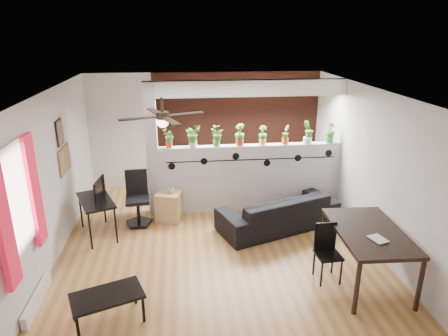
# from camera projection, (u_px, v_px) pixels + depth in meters

# --- Properties ---
(room_shell) EXTENTS (6.30, 7.10, 2.90)m
(room_shell) POSITION_uv_depth(u_px,v_px,m) (217.00, 176.00, 6.30)
(room_shell) COLOR olive
(room_shell) RESTS_ON ground
(partition_wall) EXTENTS (3.60, 0.18, 1.35)m
(partition_wall) POSITION_uv_depth(u_px,v_px,m) (250.00, 177.00, 8.00)
(partition_wall) COLOR #BCBCC1
(partition_wall) RESTS_ON ground
(ceiling_header) EXTENTS (3.60, 0.18, 0.30)m
(ceiling_header) POSITION_uv_depth(u_px,v_px,m) (252.00, 88.00, 7.41)
(ceiling_header) COLOR white
(ceiling_header) RESTS_ON room_shell
(pier_column) EXTENTS (0.22, 0.20, 2.60)m
(pier_column) POSITION_uv_depth(u_px,v_px,m) (152.00, 151.00, 7.60)
(pier_column) COLOR #BCBCC1
(pier_column) RESTS_ON ground
(brick_panel) EXTENTS (3.90, 0.05, 2.60)m
(brick_panel) POSITION_uv_depth(u_px,v_px,m) (240.00, 129.00, 9.17)
(brick_panel) COLOR #97402C
(brick_panel) RESTS_ON ground
(vine_decal) EXTENTS (3.31, 0.01, 0.30)m
(vine_decal) POSITION_uv_depth(u_px,v_px,m) (252.00, 160.00, 7.78)
(vine_decal) COLOR black
(vine_decal) RESTS_ON partition_wall
(window_assembly) EXTENTS (0.09, 1.30, 1.55)m
(window_assembly) POSITION_uv_depth(u_px,v_px,m) (18.00, 202.00, 4.85)
(window_assembly) COLOR white
(window_assembly) RESTS_ON room_shell
(baseboard_heater) EXTENTS (0.08, 1.00, 0.18)m
(baseboard_heater) POSITION_uv_depth(u_px,v_px,m) (37.00, 299.00, 5.32)
(baseboard_heater) COLOR silver
(baseboard_heater) RESTS_ON ground
(corkboard) EXTENTS (0.03, 0.60, 0.45)m
(corkboard) POSITION_uv_depth(u_px,v_px,m) (65.00, 160.00, 6.91)
(corkboard) COLOR olive
(corkboard) RESTS_ON room_shell
(framed_art) EXTENTS (0.03, 0.34, 0.44)m
(framed_art) POSITION_uv_depth(u_px,v_px,m) (60.00, 132.00, 6.70)
(framed_art) COLOR #8C7259
(framed_art) RESTS_ON room_shell
(ceiling_fan) EXTENTS (1.19, 1.19, 0.43)m
(ceiling_fan) POSITION_uv_depth(u_px,v_px,m) (162.00, 118.00, 5.60)
(ceiling_fan) COLOR black
(ceiling_fan) RESTS_ON room_shell
(potted_plant_0) EXTENTS (0.22, 0.22, 0.36)m
(potted_plant_0) POSITION_uv_depth(u_px,v_px,m) (169.00, 138.00, 7.55)
(potted_plant_0) COLOR #C43B17
(potted_plant_0) RESTS_ON partition_wall
(potted_plant_1) EXTENTS (0.29, 0.27, 0.44)m
(potted_plant_1) POSITION_uv_depth(u_px,v_px,m) (193.00, 135.00, 7.58)
(potted_plant_1) COLOR silver
(potted_plant_1) RESTS_ON partition_wall
(potted_plant_2) EXTENTS (0.24, 0.23, 0.39)m
(potted_plant_2) POSITION_uv_depth(u_px,v_px,m) (216.00, 136.00, 7.64)
(potted_plant_2) COLOR #3B8731
(potted_plant_2) RESTS_ON partition_wall
(potted_plant_3) EXTENTS (0.28, 0.27, 0.43)m
(potted_plant_3) POSITION_uv_depth(u_px,v_px,m) (240.00, 134.00, 7.68)
(potted_plant_3) COLOR red
(potted_plant_3) RESTS_ON partition_wall
(potted_plant_4) EXTENTS (0.20, 0.16, 0.38)m
(potted_plant_4) POSITION_uv_depth(u_px,v_px,m) (263.00, 135.00, 7.73)
(potted_plant_4) COLOR #EABF52
(potted_plant_4) RESTS_ON partition_wall
(potted_plant_5) EXTENTS (0.21, 0.23, 0.37)m
(potted_plant_5) POSITION_uv_depth(u_px,v_px,m) (285.00, 134.00, 7.78)
(potted_plant_5) COLOR #D84B19
(potted_plant_5) RESTS_ON partition_wall
(potted_plant_6) EXTENTS (0.24, 0.19, 0.45)m
(potted_plant_6) POSITION_uv_depth(u_px,v_px,m) (308.00, 131.00, 7.81)
(potted_plant_6) COLOR silver
(potted_plant_6) RESTS_ON partition_wall
(potted_plant_7) EXTENTS (0.26, 0.24, 0.42)m
(potted_plant_7) POSITION_uv_depth(u_px,v_px,m) (330.00, 132.00, 7.87)
(potted_plant_7) COLOR #31873B
(potted_plant_7) RESTS_ON partition_wall
(sofa) EXTENTS (2.26, 1.50, 0.62)m
(sofa) POSITION_uv_depth(u_px,v_px,m) (278.00, 212.00, 7.34)
(sofa) COLOR black
(sofa) RESTS_ON ground
(cube_shelf) EXTENTS (0.54, 0.51, 0.55)m
(cube_shelf) POSITION_uv_depth(u_px,v_px,m) (169.00, 206.00, 7.65)
(cube_shelf) COLOR tan
(cube_shelf) RESTS_ON ground
(cup) EXTENTS (0.16, 0.16, 0.10)m
(cup) POSITION_uv_depth(u_px,v_px,m) (171.00, 190.00, 7.54)
(cup) COLOR gray
(cup) RESTS_ON cube_shelf
(computer_desk) EXTENTS (0.83, 1.08, 0.69)m
(computer_desk) POSITION_uv_depth(u_px,v_px,m) (96.00, 203.00, 6.95)
(computer_desk) COLOR black
(computer_desk) RESTS_ON ground
(monitor) EXTENTS (0.31, 0.08, 0.18)m
(monitor) POSITION_uv_depth(u_px,v_px,m) (97.00, 191.00, 7.04)
(monitor) COLOR black
(monitor) RESTS_ON computer_desk
(office_chair) EXTENTS (0.53, 0.53, 1.01)m
(office_chair) POSITION_uv_depth(u_px,v_px,m) (138.00, 201.00, 7.45)
(office_chair) COLOR black
(office_chair) RESTS_ON ground
(dining_table) EXTENTS (0.97, 1.53, 0.82)m
(dining_table) POSITION_uv_depth(u_px,v_px,m) (369.00, 236.00, 5.64)
(dining_table) COLOR black
(dining_table) RESTS_ON ground
(book) EXTENTS (0.24, 0.28, 0.02)m
(book) POSITION_uv_depth(u_px,v_px,m) (373.00, 240.00, 5.32)
(book) COLOR gray
(book) RESTS_ON dining_table
(folding_chair) EXTENTS (0.36, 0.36, 0.86)m
(folding_chair) POSITION_uv_depth(u_px,v_px,m) (327.00, 247.00, 5.79)
(folding_chair) COLOR black
(folding_chair) RESTS_ON ground
(coffee_table) EXTENTS (0.98, 0.75, 0.40)m
(coffee_table) POSITION_uv_depth(u_px,v_px,m) (107.00, 297.00, 4.93)
(coffee_table) COLOR black
(coffee_table) RESTS_ON ground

